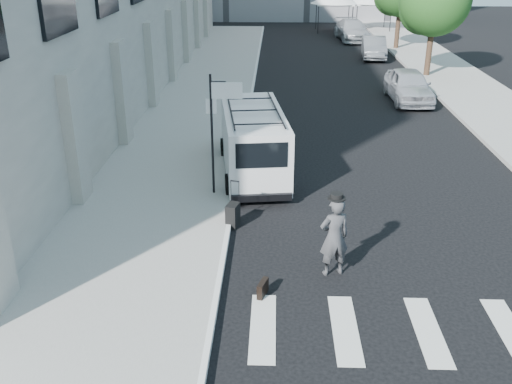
# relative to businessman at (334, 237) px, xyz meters

# --- Properties ---
(ground) EXTENTS (120.00, 120.00, 0.00)m
(ground) POSITION_rel_businessman_xyz_m (-0.52, 0.96, -0.94)
(ground) COLOR black
(ground) RESTS_ON ground
(sidewalk_left) EXTENTS (4.50, 48.00, 0.15)m
(sidewalk_left) POSITION_rel_businessman_xyz_m (-4.77, 16.96, -0.86)
(sidewalk_left) COLOR gray
(sidewalk_left) RESTS_ON ground
(sidewalk_right) EXTENTS (4.00, 56.00, 0.15)m
(sidewalk_right) POSITION_rel_businessman_xyz_m (8.48, 20.96, -0.86)
(sidewalk_right) COLOR gray
(sidewalk_right) RESTS_ON ground
(sign_pole) EXTENTS (1.03, 0.07, 3.50)m
(sign_pole) POSITION_rel_businessman_xyz_m (-2.89, 4.16, 1.72)
(sign_pole) COLOR black
(sign_pole) RESTS_ON sidewalk_left
(tree_near) EXTENTS (3.80, 3.83, 6.03)m
(tree_near) POSITION_rel_businessman_xyz_m (6.97, 21.11, 3.04)
(tree_near) COLOR black
(tree_near) RESTS_ON ground
(businessman) EXTENTS (0.78, 0.63, 1.87)m
(businessman) POSITION_rel_businessman_xyz_m (0.00, 0.00, 0.00)
(businessman) COLOR #39393C
(businessman) RESTS_ON ground
(briefcase) EXTENTS (0.25, 0.46, 0.34)m
(briefcase) POSITION_rel_businessman_xyz_m (-1.56, -0.93, -0.77)
(briefcase) COLOR black
(briefcase) RESTS_ON ground
(suitcase) EXTENTS (0.38, 0.50, 1.24)m
(suitcase) POSITION_rel_businessman_xyz_m (-2.42, 2.27, -0.61)
(suitcase) COLOR black
(suitcase) RESTS_ON ground
(cargo_van) EXTENTS (2.50, 5.71, 2.10)m
(cargo_van) POSITION_rel_businessman_xyz_m (-2.05, 6.18, 0.16)
(cargo_van) COLOR silver
(cargo_van) RESTS_ON ground
(parked_car_a) EXTENTS (1.86, 4.44, 1.50)m
(parked_car_a) POSITION_rel_businessman_xyz_m (4.92, 15.62, -0.18)
(parked_car_a) COLOR #AEB0B7
(parked_car_a) RESTS_ON ground
(parked_car_b) EXTENTS (1.79, 4.23, 1.36)m
(parked_car_b) POSITION_rel_businessman_xyz_m (5.00, 26.68, -0.26)
(parked_car_b) COLOR slate
(parked_car_b) RESTS_ON ground
(parked_car_c) EXTENTS (2.63, 5.42, 1.52)m
(parked_car_c) POSITION_rel_businessman_xyz_m (4.48, 34.12, -0.18)
(parked_car_c) COLOR #AAAEB2
(parked_car_c) RESTS_ON ground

